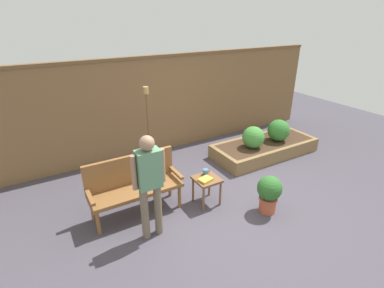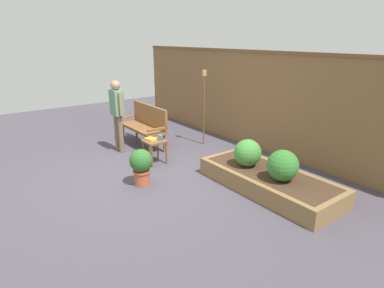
# 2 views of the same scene
# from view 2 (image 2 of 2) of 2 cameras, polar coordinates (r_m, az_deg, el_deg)

# --- Properties ---
(ground_plane) EXTENTS (14.00, 14.00, 0.00)m
(ground_plane) POSITION_cam_2_polar(r_m,az_deg,el_deg) (6.18, -7.10, -4.71)
(ground_plane) COLOR #47424C
(fence_back) EXTENTS (8.40, 0.14, 2.16)m
(fence_back) POSITION_cam_2_polar(r_m,az_deg,el_deg) (7.43, 10.36, 7.89)
(fence_back) COLOR brown
(fence_back) RESTS_ON ground_plane
(garden_bench) EXTENTS (1.44, 0.48, 0.94)m
(garden_bench) POSITION_cam_2_polar(r_m,az_deg,el_deg) (7.49, -8.22, 3.79)
(garden_bench) COLOR brown
(garden_bench) RESTS_ON ground_plane
(side_table) EXTENTS (0.40, 0.40, 0.48)m
(side_table) POSITION_cam_2_polar(r_m,az_deg,el_deg) (6.41, -6.64, -0.03)
(side_table) COLOR brown
(side_table) RESTS_ON ground_plane
(cup_on_table) EXTENTS (0.13, 0.09, 0.10)m
(cup_on_table) POSITION_cam_2_polar(r_m,az_deg,el_deg) (6.39, -5.60, 1.18)
(cup_on_table) COLOR teal
(cup_on_table) RESTS_ON side_table
(book_on_table) EXTENTS (0.24, 0.20, 0.04)m
(book_on_table) POSITION_cam_2_polar(r_m,az_deg,el_deg) (6.41, -7.34, 0.88)
(book_on_table) COLOR gold
(book_on_table) RESTS_ON side_table
(potted_boxwood) EXTENTS (0.39, 0.39, 0.63)m
(potted_boxwood) POSITION_cam_2_polar(r_m,az_deg,el_deg) (5.52, -9.00, -3.63)
(potted_boxwood) COLOR #B75638
(potted_boxwood) RESTS_ON ground_plane
(raised_planter_bed) EXTENTS (2.40, 1.00, 0.30)m
(raised_planter_bed) POSITION_cam_2_polar(r_m,az_deg,el_deg) (5.51, 13.43, -6.40)
(raised_planter_bed) COLOR olive
(raised_planter_bed) RESTS_ON ground_plane
(shrub_near_bench) EXTENTS (0.47, 0.47, 0.47)m
(shrub_near_bench) POSITION_cam_2_polar(r_m,az_deg,el_deg) (5.58, 9.83, -1.56)
(shrub_near_bench) COLOR brown
(shrub_near_bench) RESTS_ON raised_planter_bed
(shrub_far_corner) EXTENTS (0.49, 0.49, 0.49)m
(shrub_far_corner) POSITION_cam_2_polar(r_m,az_deg,el_deg) (5.13, 15.79, -3.70)
(shrub_far_corner) COLOR brown
(shrub_far_corner) RESTS_ON raised_planter_bed
(tiki_torch) EXTENTS (0.10, 0.10, 1.72)m
(tiki_torch) POSITION_cam_2_polar(r_m,az_deg,el_deg) (7.36, 2.16, 8.76)
(tiki_torch) COLOR brown
(tiki_torch) RESTS_ON ground_plane
(person_by_bench) EXTENTS (0.47, 0.20, 1.56)m
(person_by_bench) POSITION_cam_2_polar(r_m,az_deg,el_deg) (7.11, -13.13, 5.92)
(person_by_bench) COLOR #70604C
(person_by_bench) RESTS_ON ground_plane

